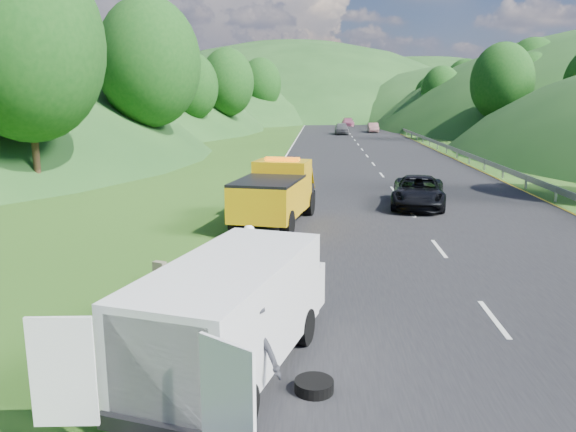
# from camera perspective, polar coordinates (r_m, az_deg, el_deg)

# --- Properties ---
(ground) EXTENTS (320.00, 320.00, 0.00)m
(ground) POSITION_cam_1_polar(r_m,az_deg,el_deg) (14.95, 6.77, -7.24)
(ground) COLOR #38661E
(ground) RESTS_ON ground
(road_surface) EXTENTS (14.00, 200.00, 0.02)m
(road_surface) POSITION_cam_1_polar(r_m,az_deg,el_deg) (54.45, 7.54, 6.70)
(road_surface) COLOR black
(road_surface) RESTS_ON ground
(guardrail) EXTENTS (0.06, 140.00, 1.52)m
(guardrail) POSITION_cam_1_polar(r_m,az_deg,el_deg) (67.71, 13.01, 7.50)
(guardrail) COLOR gray
(guardrail) RESTS_ON ground
(tree_line_left) EXTENTS (14.00, 140.00, 14.00)m
(tree_line_left) POSITION_cam_1_polar(r_m,az_deg,el_deg) (76.42, -10.42, 8.08)
(tree_line_left) COLOR #204E17
(tree_line_left) RESTS_ON ground
(tree_line_right) EXTENTS (14.00, 140.00, 14.00)m
(tree_line_right) POSITION_cam_1_polar(r_m,az_deg,el_deg) (78.01, 21.41, 7.54)
(tree_line_right) COLOR #204E17
(tree_line_right) RESTS_ON ground
(hills_backdrop) EXTENTS (201.00, 288.60, 44.00)m
(hills_backdrop) POSITION_cam_1_polar(r_m,az_deg,el_deg) (149.06, 6.32, 9.99)
(hills_backdrop) COLOR #2D5B23
(hills_backdrop) RESTS_ON ground
(tow_truck) EXTENTS (3.10, 6.16, 2.53)m
(tow_truck) POSITION_cam_1_polar(r_m,az_deg,el_deg) (21.91, -1.25, 2.34)
(tow_truck) COLOR black
(tow_truck) RESTS_ON ground
(white_van) EXTENTS (4.01, 6.43, 2.13)m
(white_van) POSITION_cam_1_polar(r_m,az_deg,el_deg) (10.14, -5.53, -9.45)
(white_van) COLOR black
(white_van) RESTS_ON ground
(woman) EXTENTS (0.64, 0.72, 1.63)m
(woman) POSITION_cam_1_polar(r_m,az_deg,el_deg) (15.06, -3.78, -7.04)
(woman) COLOR white
(woman) RESTS_ON ground
(child) EXTENTS (0.53, 0.44, 0.98)m
(child) POSITION_cam_1_polar(r_m,az_deg,el_deg) (14.77, -1.66, -7.40)
(child) COLOR tan
(child) RESTS_ON ground
(worker) EXTENTS (1.38, 0.98, 1.93)m
(worker) POSITION_cam_1_polar(r_m,az_deg,el_deg) (9.54, -4.41, -18.95)
(worker) COLOR black
(worker) RESTS_ON ground
(suitcase) EXTENTS (0.40, 0.31, 0.56)m
(suitcase) POSITION_cam_1_polar(r_m,az_deg,el_deg) (15.62, -12.89, -5.54)
(suitcase) COLOR #665F4D
(suitcase) RESTS_ON ground
(spare_tire) EXTENTS (0.67, 0.67, 0.20)m
(spare_tire) POSITION_cam_1_polar(r_m,az_deg,el_deg) (9.96, 2.66, -17.47)
(spare_tire) COLOR black
(spare_tire) RESTS_ON ground
(passing_suv) EXTENTS (3.08, 5.28, 1.38)m
(passing_suv) POSITION_cam_1_polar(r_m,az_deg,el_deg) (26.28, 13.03, 0.91)
(passing_suv) COLOR black
(passing_suv) RESTS_ON ground
(dist_car_a) EXTENTS (1.87, 4.66, 1.59)m
(dist_car_a) POSITION_cam_1_polar(r_m,az_deg,el_deg) (76.96, 5.46, 8.25)
(dist_car_a) COLOR #4B4B50
(dist_car_a) RESTS_ON ground
(dist_car_b) EXTENTS (1.39, 4.00, 1.32)m
(dist_car_b) POSITION_cam_1_polar(r_m,az_deg,el_deg) (82.16, 8.62, 8.40)
(dist_car_b) COLOR #7D5353
(dist_car_b) RESTS_ON ground
(dist_car_c) EXTENTS (1.98, 4.88, 1.42)m
(dist_car_c) POSITION_cam_1_polar(r_m,az_deg,el_deg) (98.75, 6.11, 9.04)
(dist_car_c) COLOR #9D4E6D
(dist_car_c) RESTS_ON ground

